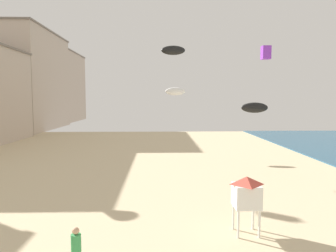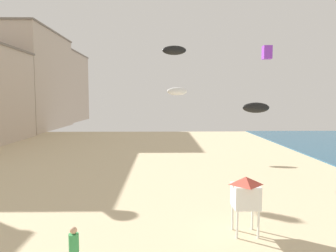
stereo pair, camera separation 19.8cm
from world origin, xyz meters
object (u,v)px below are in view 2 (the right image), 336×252
object	(u,v)px
kite_black_parafoil	(174,50)
kite_black_parafoil_2	(256,108)
kite_flyer	(74,248)
kite_white_parafoil	(177,91)
kite_purple_box	(267,52)
lifeguard_stand	(246,193)

from	to	relation	value
kite_black_parafoil	kite_black_parafoil_2	distance (m)	8.28
kite_flyer	kite_white_parafoil	size ratio (longest dim) A/B	0.79
kite_purple_box	kite_black_parafoil_2	bearing A→B (deg)	84.31
kite_black_parafoil	kite_black_parafoil_2	xyz separation A→B (m)	(6.85, 1.13, -4.51)
kite_black_parafoil_2	kite_flyer	bearing A→B (deg)	-124.07
lifeguard_stand	kite_white_parafoil	xyz separation A→B (m)	(-2.09, 19.65, 4.84)
kite_purple_box	kite_flyer	bearing A→B (deg)	-130.04
lifeguard_stand	kite_black_parafoil	size ratio (longest dim) A/B	1.37
kite_white_parafoil	kite_black_parafoil_2	bearing A→B (deg)	-47.48
kite_flyer	kite_black_parafoil_2	world-z (taller)	kite_black_parafoil_2
kite_black_parafoil_2	lifeguard_stand	bearing A→B (deg)	-108.00
kite_black_parafoil_2	kite_purple_box	xyz separation A→B (m)	(-0.35, -3.52, 4.02)
kite_white_parafoil	lifeguard_stand	bearing A→B (deg)	-83.93
kite_black_parafoil	kite_flyer	bearing A→B (deg)	-104.80
kite_black_parafoil	kite_purple_box	size ratio (longest dim) A/B	1.99
lifeguard_stand	kite_purple_box	xyz separation A→B (m)	(3.82, 9.31, 7.34)
kite_white_parafoil	kite_flyer	bearing A→B (deg)	-101.19
kite_black_parafoil	kite_white_parafoil	xyz separation A→B (m)	(0.59, 7.95, -2.99)
kite_black_parafoil_2	kite_purple_box	world-z (taller)	kite_purple_box
kite_purple_box	kite_black_parafoil	bearing A→B (deg)	159.82
kite_black_parafoil	kite_purple_box	world-z (taller)	kite_black_parafoil
lifeguard_stand	kite_black_parafoil_2	xyz separation A→B (m)	(4.17, 12.83, 3.32)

